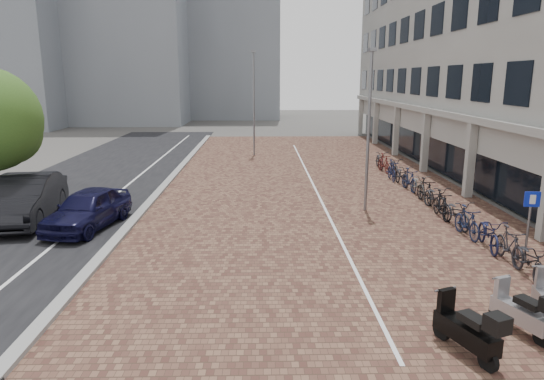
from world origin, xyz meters
The scene contains 15 objects.
ground centered at (0.00, 0.00, 0.00)m, with size 140.00×140.00×0.00m, color #474442.
plaza_brick centered at (2.00, 12.00, 0.01)m, with size 14.50×42.00×0.04m, color brown.
street_asphalt centered at (-9.00, 12.00, 0.01)m, with size 8.00×50.00×0.03m, color black.
curb centered at (-5.10, 12.00, 0.07)m, with size 0.35×42.00×0.14m, color gray.
lane_line centered at (-7.00, 12.00, 0.02)m, with size 0.12×44.00×0.00m, color white.
parking_line centered at (2.20, 12.00, 0.04)m, with size 0.10×30.00×0.00m, color white.
office_building centered at (12.97, 16.00, 8.44)m, with size 8.40×40.00×15.00m.
car_navy centered at (-6.50, 5.77, 0.70)m, with size 1.66×4.14×1.41m, color black.
car_dark centered at (-9.10, 6.71, 0.85)m, with size 1.80×5.17×1.70m, color black.
scooter_mid centered at (3.50, -2.61, 0.58)m, with size 0.53×1.68×1.16m, color black, non-canonical shape.
scooter_back centered at (4.97, -1.85, 0.54)m, with size 0.49×1.58×1.09m, color #ACACB1, non-canonical shape.
parking_sign centered at (7.25, 2.21, 1.37)m, with size 0.44×0.11×2.09m.
lamp_near centered at (3.78, 7.84, 3.11)m, with size 0.12×0.12×6.23m, color gray.
lamp_far centered at (-0.84, 22.22, 3.45)m, with size 0.12×0.12×6.89m, color slate.
bike_row centered at (6.60, 9.05, 0.52)m, with size 1.20×18.12×1.05m.
Camera 1 is at (-0.39, -10.97, 5.22)m, focal length 32.26 mm.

